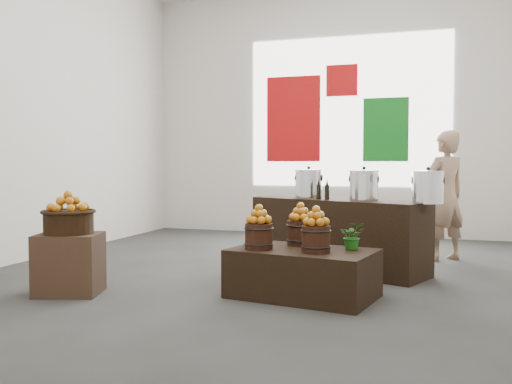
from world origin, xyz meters
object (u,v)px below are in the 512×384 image
(shopper, at_px, (445,196))
(display_table, at_px, (303,273))
(stock_pot_center, at_px, (364,186))
(stock_pot_left, at_px, (309,184))
(stock_pot_right, at_px, (428,188))
(counter, at_px, (338,235))
(crate, at_px, (69,264))
(wicker_basket, at_px, (69,223))

(shopper, bearing_deg, display_table, 21.87)
(stock_pot_center, xyz_separation_m, shopper, (0.82, 1.17, -0.15))
(stock_pot_left, xyz_separation_m, stock_pot_right, (1.30, -0.52, 0.00))
(stock_pot_left, height_order, stock_pot_right, same)
(shopper, bearing_deg, stock_pot_center, 13.65)
(stock_pot_right, xyz_separation_m, shopper, (0.17, 1.43, -0.15))
(counter, distance_m, stock_pot_left, 0.67)
(crate, distance_m, stock_pot_center, 3.03)
(crate, height_order, stock_pot_right, stock_pot_right)
(display_table, distance_m, shopper, 2.71)
(stock_pot_left, bearing_deg, shopper, 31.61)
(crate, distance_m, wicker_basket, 0.37)
(stock_pot_left, bearing_deg, display_table, -79.38)
(wicker_basket, bearing_deg, stock_pot_right, 25.47)
(wicker_basket, xyz_separation_m, stock_pot_left, (1.76, 1.98, 0.29))
(wicker_basket, xyz_separation_m, stock_pot_right, (3.05, 1.46, 0.29))
(stock_pot_center, bearing_deg, crate, -144.50)
(display_table, bearing_deg, stock_pot_right, 52.51)
(stock_pot_right, bearing_deg, crate, -154.53)
(stock_pot_center, bearing_deg, stock_pot_left, 158.15)
(crate, xyz_separation_m, counter, (2.12, 1.83, 0.12))
(wicker_basket, bearing_deg, stock_pot_center, 35.50)
(crate, bearing_deg, wicker_basket, 0.00)
(crate, bearing_deg, counter, 40.78)
(wicker_basket, xyz_separation_m, stock_pot_center, (2.41, 1.72, 0.29))
(wicker_basket, xyz_separation_m, counter, (2.12, 1.83, -0.25))
(crate, xyz_separation_m, stock_pot_left, (1.76, 1.98, 0.66))
(stock_pot_right, relative_size, shopper, 0.19)
(stock_pot_center, bearing_deg, wicker_basket, -144.50)
(display_table, bearing_deg, crate, -155.25)
(crate, bearing_deg, display_table, 14.47)
(stock_pot_center, bearing_deg, counter, 158.15)
(stock_pot_left, xyz_separation_m, shopper, (1.47, 0.90, -0.15))
(stock_pot_left, height_order, stock_pot_center, same)
(display_table, xyz_separation_m, stock_pot_right, (1.03, 0.93, 0.72))
(display_table, height_order, stock_pot_right, stock_pot_right)
(shopper, bearing_deg, wicker_basket, 0.57)
(display_table, bearing_deg, wicker_basket, -155.25)
(wicker_basket, relative_size, counter, 0.23)
(crate, relative_size, stock_pot_right, 1.84)
(counter, distance_m, shopper, 1.57)
(stock_pot_right, bearing_deg, counter, 158.15)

